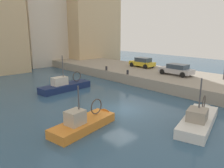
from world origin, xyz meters
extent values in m
plane|color=#335675|center=(0.00, 0.00, 0.00)|extent=(80.00, 80.00, 0.00)
cube|color=#9E9384|center=(11.50, 0.00, 0.60)|extent=(9.00, 56.00, 1.20)
cube|color=navy|center=(-0.04, 8.60, 0.00)|extent=(6.04, 2.10, 1.43)
cone|color=navy|center=(3.27, 8.82, 0.00)|extent=(1.00, 1.59, 1.53)
cube|color=#B2A893|center=(-0.04, 8.60, 0.64)|extent=(5.79, 1.94, 0.08)
cube|color=beige|center=(-0.72, 8.55, 1.14)|extent=(1.70, 1.08, 0.92)
cylinder|color=#4C4C51|center=(-0.23, 8.59, 2.27)|extent=(0.10, 0.10, 3.25)
torus|color=#3F3833|center=(1.62, 8.71, 1.34)|extent=(1.17, 0.16, 1.16)
sphere|color=white|center=(-1.88, 9.41, 0.21)|extent=(0.32, 0.32, 0.32)
cube|color=white|center=(1.79, -6.06, 0.00)|extent=(6.02, 3.27, 1.34)
cone|color=white|center=(4.89, -5.20, 0.00)|extent=(1.30, 1.80, 1.62)
cube|color=#9E7A51|center=(1.79, -6.06, 0.60)|extent=(5.76, 3.07, 0.08)
cube|color=gray|center=(1.11, -6.24, 1.04)|extent=(1.66, 1.53, 0.80)
cylinder|color=#4C4C51|center=(1.51, -6.13, 2.04)|extent=(0.10, 0.10, 2.87)
torus|color=#3F3833|center=(3.34, -5.63, 1.26)|extent=(1.08, 0.37, 1.10)
sphere|color=white|center=(-0.14, -5.56, 0.20)|extent=(0.32, 0.32, 0.32)
cube|color=orange|center=(-4.44, -1.01, 0.00)|extent=(5.13, 2.53, 1.21)
cone|color=orange|center=(-1.68, -0.51, 0.00)|extent=(1.16, 1.65, 1.52)
cube|color=#B2A893|center=(-4.44, -1.01, 0.54)|extent=(4.92, 2.37, 0.08)
cube|color=#B7AD99|center=(-5.13, -1.13, 1.06)|extent=(1.32, 1.17, 0.95)
cylinder|color=#4C4C51|center=(-4.79, -1.07, 1.82)|extent=(0.10, 0.10, 2.56)
torus|color=#3F3833|center=(-3.09, -0.76, 1.23)|extent=(1.14, 0.28, 1.15)
sphere|color=white|center=(-6.05, -0.36, 0.18)|extent=(0.32, 0.32, 0.32)
cube|color=#B7B7BC|center=(11.44, 1.72, 1.75)|extent=(1.75, 4.18, 0.56)
cube|color=#384756|center=(11.44, 1.51, 2.29)|extent=(1.53, 2.34, 0.53)
cylinder|color=black|center=(10.61, 3.14, 1.52)|extent=(0.23, 0.64, 0.64)
cylinder|color=black|center=(12.31, 3.12, 1.52)|extent=(0.23, 0.64, 0.64)
cylinder|color=black|center=(10.58, 0.31, 1.52)|extent=(0.23, 0.64, 0.64)
cylinder|color=black|center=(12.28, 0.29, 1.52)|extent=(0.23, 0.64, 0.64)
cube|color=gold|center=(13.02, 8.40, 1.76)|extent=(1.66, 3.85, 0.58)
cube|color=#384756|center=(13.02, 8.21, 2.34)|extent=(1.46, 2.16, 0.57)
cylinder|color=black|center=(12.19, 9.71, 1.52)|extent=(0.22, 0.64, 0.64)
cylinder|color=black|center=(13.85, 9.71, 1.52)|extent=(0.22, 0.64, 0.64)
cylinder|color=black|center=(12.19, 7.09, 1.52)|extent=(0.22, 0.64, 0.64)
cylinder|color=black|center=(13.85, 7.09, 1.52)|extent=(0.22, 0.64, 0.64)
cylinder|color=#2D2D33|center=(7.35, 6.00, 1.48)|extent=(0.28, 0.28, 0.55)
cylinder|color=#2D2D33|center=(7.35, 10.00, 1.48)|extent=(0.28, 0.28, 0.55)
cube|color=#D1B284|center=(15.86, 25.40, 9.83)|extent=(10.51, 8.63, 19.66)
cube|color=silver|center=(7.94, 28.44, 8.24)|extent=(9.30, 7.32, 16.49)
camera|label=1|loc=(-12.40, -12.48, 6.52)|focal=35.32mm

